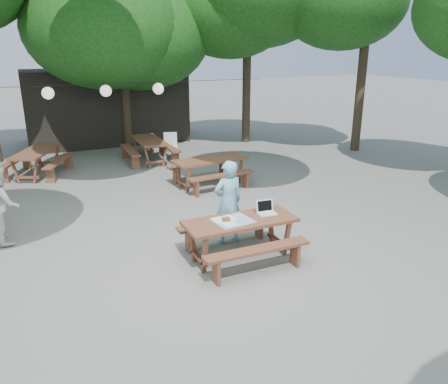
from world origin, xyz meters
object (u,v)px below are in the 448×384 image
woman (228,202)px  second_person (1,204)px  main_picnic_table (240,238)px  plastic_chair (171,152)px

woman → second_person: (-3.97, 1.82, -0.04)m
woman → second_person: woman is taller
main_picnic_table → woman: (0.10, 0.74, 0.43)m
main_picnic_table → woman: size_ratio=1.22×
main_picnic_table → plastic_chair: size_ratio=2.22×
main_picnic_table → plastic_chair: (1.09, 7.45, -0.13)m
main_picnic_table → plastic_chair: 7.53m
plastic_chair → second_person: bearing=-119.4°
woman → main_picnic_table: bearing=78.1°
woman → plastic_chair: (0.99, 6.72, -0.56)m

